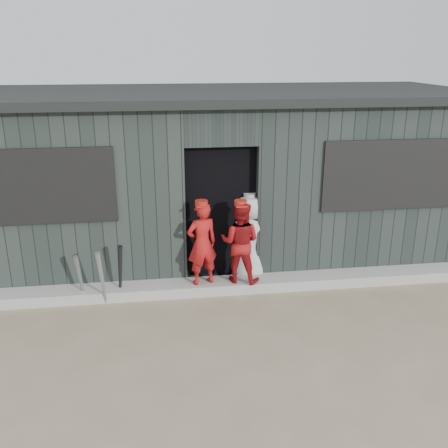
{
  "coord_description": "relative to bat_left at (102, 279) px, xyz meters",
  "views": [
    {
      "loc": [
        -0.85,
        -4.46,
        3.21
      ],
      "look_at": [
        0.0,
        1.8,
        1.0
      ],
      "focal_mm": 40.0,
      "sensor_mm": 36.0,
      "label": 1
    }
  ],
  "objects": [
    {
      "name": "ground",
      "position": [
        1.63,
        -1.56,
        -0.41
      ],
      "size": [
        80.0,
        80.0,
        0.0
      ],
      "primitive_type": "plane",
      "color": "#776852",
      "rests_on": "ground"
    },
    {
      "name": "curb",
      "position": [
        1.63,
        0.26,
        -0.34
      ],
      "size": [
        8.0,
        0.36,
        0.15
      ],
      "primitive_type": "cube",
      "color": "gray",
      "rests_on": "ground"
    },
    {
      "name": "bat_left",
      "position": [
        0.0,
        0.0,
        0.0
      ],
      "size": [
        0.11,
        0.28,
        0.82
      ],
      "primitive_type": "cone",
      "rotation": [
        0.25,
        0.0,
        -0.15
      ],
      "color": "gray",
      "rests_on": "ground"
    },
    {
      "name": "bat_mid",
      "position": [
        -0.3,
        0.18,
        -0.06
      ],
      "size": [
        0.11,
        0.25,
        0.71
      ],
      "primitive_type": "cone",
      "rotation": [
        0.25,
        0.0,
        -0.17
      ],
      "color": "slate",
      "rests_on": "ground"
    },
    {
      "name": "bat_right",
      "position": [
        0.22,
        0.19,
        -0.0
      ],
      "size": [
        0.14,
        0.27,
        0.82
      ],
      "primitive_type": "cone",
      "rotation": [
        0.24,
        0.0,
        0.3
      ],
      "color": "black",
      "rests_on": "ground"
    },
    {
      "name": "player_red_left",
      "position": [
        1.33,
        0.24,
        0.32
      ],
      "size": [
        0.49,
        0.39,
        1.17
      ],
      "primitive_type": "imported",
      "rotation": [
        0.0,
        0.0,
        3.44
      ],
      "color": "#A41414",
      "rests_on": "curb"
    },
    {
      "name": "player_red_right",
      "position": [
        1.85,
        0.25,
        0.31
      ],
      "size": [
        0.68,
        0.61,
        1.14
      ],
      "primitive_type": "imported",
      "rotation": [
        0.0,
        0.0,
        2.76
      ],
      "color": "maroon",
      "rests_on": "curb"
    },
    {
      "name": "player_grey_back",
      "position": [
        2.03,
        0.57,
        0.24
      ],
      "size": [
        0.71,
        0.54,
        1.3
      ],
      "primitive_type": "imported",
      "rotation": [
        0.0,
        0.0,
        2.93
      ],
      "color": "silver",
      "rests_on": "ground"
    },
    {
      "name": "dugout",
      "position": [
        1.63,
        1.95,
        0.88
      ],
      "size": [
        8.3,
        3.3,
        2.62
      ],
      "color": "black",
      "rests_on": "ground"
    }
  ]
}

